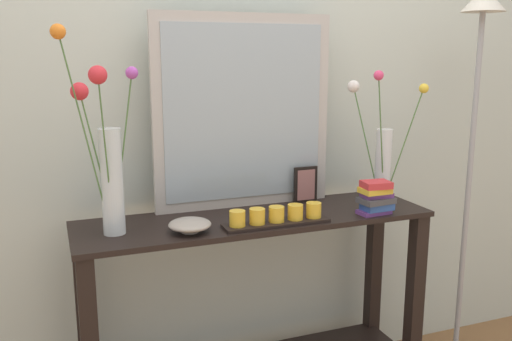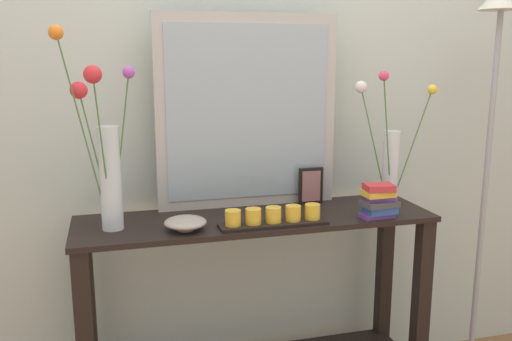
{
  "view_description": "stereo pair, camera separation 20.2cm",
  "coord_description": "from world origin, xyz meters",
  "px_view_note": "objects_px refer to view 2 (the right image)",
  "views": [
    {
      "loc": [
        -0.71,
        -1.85,
        1.42
      ],
      "look_at": [
        0.0,
        0.0,
        1.0
      ],
      "focal_mm": 38.42,
      "sensor_mm": 36.0,
      "label": 1
    },
    {
      "loc": [
        -0.52,
        -1.91,
        1.42
      ],
      "look_at": [
        0.0,
        0.0,
        1.0
      ],
      "focal_mm": 38.42,
      "sensor_mm": 36.0,
      "label": 2
    }
  ],
  "objects_px": {
    "picture_frame_small": "(311,186)",
    "decorative_bowl": "(185,223)",
    "tall_vase_left": "(105,157)",
    "candle_tray": "(273,218)",
    "console_table": "(256,299)",
    "book_stack": "(379,201)",
    "floor_lamp": "(491,123)",
    "mirror_leaning": "(248,112)",
    "vase_right": "(390,157)"
  },
  "relations": [
    {
      "from": "console_table",
      "to": "candle_tray",
      "type": "relative_size",
      "value": 3.43
    },
    {
      "from": "candle_tray",
      "to": "book_stack",
      "type": "relative_size",
      "value": 2.79
    },
    {
      "from": "floor_lamp",
      "to": "decorative_bowl",
      "type": "bearing_deg",
      "value": -175.74
    },
    {
      "from": "candle_tray",
      "to": "book_stack",
      "type": "height_order",
      "value": "book_stack"
    },
    {
      "from": "console_table",
      "to": "book_stack",
      "type": "xyz_separation_m",
      "value": [
        0.44,
        -0.13,
        0.4
      ]
    },
    {
      "from": "tall_vase_left",
      "to": "picture_frame_small",
      "type": "relative_size",
      "value": 4.6
    },
    {
      "from": "candle_tray",
      "to": "book_stack",
      "type": "xyz_separation_m",
      "value": [
        0.41,
        -0.01,
        0.04
      ]
    },
    {
      "from": "mirror_leaning",
      "to": "floor_lamp",
      "type": "xyz_separation_m",
      "value": [
        0.99,
        -0.16,
        -0.06
      ]
    },
    {
      "from": "picture_frame_small",
      "to": "tall_vase_left",
      "type": "bearing_deg",
      "value": -169.68
    },
    {
      "from": "mirror_leaning",
      "to": "decorative_bowl",
      "type": "distance_m",
      "value": 0.52
    },
    {
      "from": "candle_tray",
      "to": "decorative_bowl",
      "type": "distance_m",
      "value": 0.31
    },
    {
      "from": "picture_frame_small",
      "to": "console_table",
      "type": "bearing_deg",
      "value": -156.22
    },
    {
      "from": "tall_vase_left",
      "to": "decorative_bowl",
      "type": "xyz_separation_m",
      "value": [
        0.26,
        -0.07,
        -0.23
      ]
    },
    {
      "from": "console_table",
      "to": "decorative_bowl",
      "type": "xyz_separation_m",
      "value": [
        -0.28,
        -0.1,
        0.36
      ]
    },
    {
      "from": "book_stack",
      "to": "console_table",
      "type": "bearing_deg",
      "value": 163.35
    },
    {
      "from": "tall_vase_left",
      "to": "decorative_bowl",
      "type": "relative_size",
      "value": 4.66
    },
    {
      "from": "console_table",
      "to": "picture_frame_small",
      "type": "xyz_separation_m",
      "value": [
        0.26,
        0.12,
        0.41
      ]
    },
    {
      "from": "console_table",
      "to": "tall_vase_left",
      "type": "xyz_separation_m",
      "value": [
        -0.54,
        -0.03,
        0.59
      ]
    },
    {
      "from": "console_table",
      "to": "tall_vase_left",
      "type": "distance_m",
      "value": 0.8
    },
    {
      "from": "console_table",
      "to": "mirror_leaning",
      "type": "bearing_deg",
      "value": 86.45
    },
    {
      "from": "tall_vase_left",
      "to": "floor_lamp",
      "type": "bearing_deg",
      "value": 1.1
    },
    {
      "from": "console_table",
      "to": "vase_right",
      "type": "relative_size",
      "value": 2.49
    },
    {
      "from": "console_table",
      "to": "book_stack",
      "type": "bearing_deg",
      "value": -16.65
    },
    {
      "from": "candle_tray",
      "to": "floor_lamp",
      "type": "relative_size",
      "value": 0.23
    },
    {
      "from": "book_stack",
      "to": "decorative_bowl",
      "type": "bearing_deg",
      "value": 177.14
    },
    {
      "from": "decorative_bowl",
      "to": "book_stack",
      "type": "height_order",
      "value": "book_stack"
    },
    {
      "from": "vase_right",
      "to": "decorative_bowl",
      "type": "bearing_deg",
      "value": -173.58
    },
    {
      "from": "tall_vase_left",
      "to": "candle_tray",
      "type": "xyz_separation_m",
      "value": [
        0.57,
        -0.09,
        -0.23
      ]
    },
    {
      "from": "tall_vase_left",
      "to": "vase_right",
      "type": "bearing_deg",
      "value": 1.44
    },
    {
      "from": "tall_vase_left",
      "to": "book_stack",
      "type": "height_order",
      "value": "tall_vase_left"
    },
    {
      "from": "decorative_bowl",
      "to": "book_stack",
      "type": "bearing_deg",
      "value": -2.86
    },
    {
      "from": "tall_vase_left",
      "to": "candle_tray",
      "type": "height_order",
      "value": "tall_vase_left"
    },
    {
      "from": "candle_tray",
      "to": "book_stack",
      "type": "bearing_deg",
      "value": -0.98
    },
    {
      "from": "picture_frame_small",
      "to": "decorative_bowl",
      "type": "bearing_deg",
      "value": -158.71
    },
    {
      "from": "tall_vase_left",
      "to": "vase_right",
      "type": "relative_size",
      "value": 1.27
    },
    {
      "from": "picture_frame_small",
      "to": "decorative_bowl",
      "type": "height_order",
      "value": "picture_frame_small"
    },
    {
      "from": "tall_vase_left",
      "to": "decorative_bowl",
      "type": "bearing_deg",
      "value": -14.46
    },
    {
      "from": "tall_vase_left",
      "to": "picture_frame_small",
      "type": "height_order",
      "value": "tall_vase_left"
    },
    {
      "from": "decorative_bowl",
      "to": "mirror_leaning",
      "type": "bearing_deg",
      "value": 41.2
    },
    {
      "from": "tall_vase_left",
      "to": "book_stack",
      "type": "bearing_deg",
      "value": -5.96
    },
    {
      "from": "floor_lamp",
      "to": "console_table",
      "type": "bearing_deg",
      "value": 180.0
    },
    {
      "from": "mirror_leaning",
      "to": "vase_right",
      "type": "relative_size",
      "value": 1.4
    },
    {
      "from": "mirror_leaning",
      "to": "floor_lamp",
      "type": "bearing_deg",
      "value": -9.02
    },
    {
      "from": "mirror_leaning",
      "to": "book_stack",
      "type": "xyz_separation_m",
      "value": [
        0.43,
        -0.29,
        -0.31
      ]
    },
    {
      "from": "console_table",
      "to": "decorative_bowl",
      "type": "relative_size",
      "value": 9.11
    },
    {
      "from": "mirror_leaning",
      "to": "picture_frame_small",
      "type": "xyz_separation_m",
      "value": [
        0.25,
        -0.04,
        -0.3
      ]
    },
    {
      "from": "decorative_bowl",
      "to": "tall_vase_left",
      "type": "bearing_deg",
      "value": 165.54
    },
    {
      "from": "decorative_bowl",
      "to": "floor_lamp",
      "type": "xyz_separation_m",
      "value": [
        1.28,
        0.1,
        0.29
      ]
    },
    {
      "from": "book_stack",
      "to": "vase_right",
      "type": "bearing_deg",
      "value": 50.23
    },
    {
      "from": "vase_right",
      "to": "floor_lamp",
      "type": "relative_size",
      "value": 0.32
    }
  ]
}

